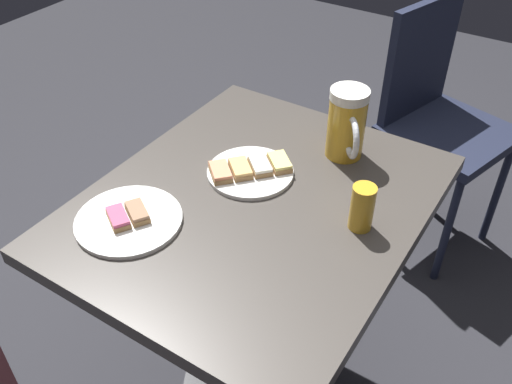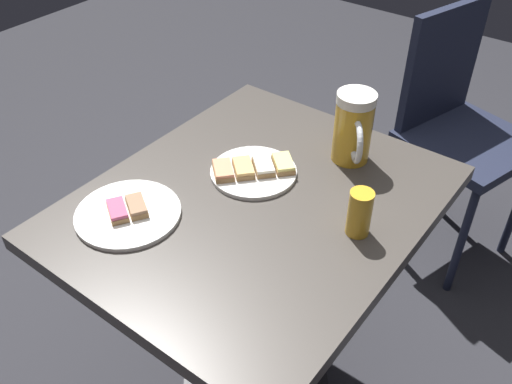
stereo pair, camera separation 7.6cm
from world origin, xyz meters
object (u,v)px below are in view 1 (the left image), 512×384
Objects in this scene: plate_far at (129,219)px; beer_glass_small at (362,208)px; beer_mug at (347,124)px; plate_near at (250,170)px; cafe_chair at (437,113)px.

beer_glass_small is (-0.41, -0.25, 0.04)m from plate_far.
beer_mug is at bearing -120.24° from plate_far.
plate_near is 0.92m from cafe_chair.
plate_near and plate_far have the same top height.
beer_mug is 1.70× the size of beer_glass_small.
cafe_chair is (0.09, -0.90, -0.26)m from beer_glass_small.
plate_near is at bearing -5.86° from beer_glass_small.
cafe_chair is at bearing -105.55° from plate_far.
beer_mug is at bearing -128.56° from plate_near.
cafe_chair reaches higher than plate_far.
plate_near is 0.31m from plate_far.
plate_far is at bearing 66.30° from plate_near.
plate_far is at bearing 59.76° from beer_mug.
plate_near is 1.97× the size of beer_glass_small.
beer_glass_small is 0.12× the size of cafe_chair.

